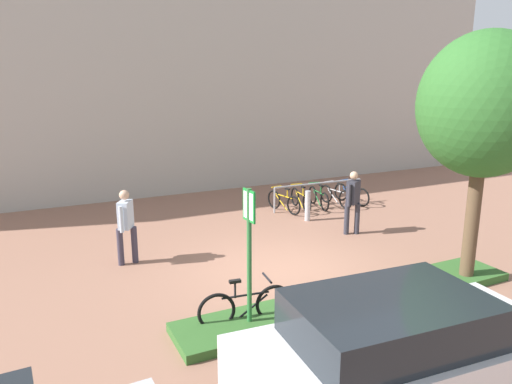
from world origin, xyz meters
The scene contains 11 objects.
ground_plane centered at (0.00, 0.00, 0.00)m, with size 60.00×60.00×0.00m, color #936651.
building_facade centered at (0.00, 8.32, 5.00)m, with size 28.00×1.20×10.00m, color #B2ADA3.
planter_strip centered at (0.52, -1.98, 0.08)m, with size 7.00×1.10×0.16m, color #336028.
tree_sidewalk centered at (3.17, -2.17, 3.60)m, with size 2.54×2.54×5.02m.
parking_sign_post centered at (-1.70, -1.98, 1.60)m, with size 0.08×0.36×2.45m.
bike_at_sign centered at (-1.68, -1.81, 0.35)m, with size 1.67×0.42×0.86m.
bike_rack_cluster centered at (3.56, 4.04, 0.35)m, with size 3.21×1.65×0.83m.
bollard_steel centered at (2.48, 2.95, 0.45)m, with size 0.16×0.16×0.90m, color #ADADB2.
person_shirt_blue centered at (-2.94, 1.87, 0.98)m, with size 0.46×0.54×1.72m.
person_suited_navy centered at (2.91, 1.39, 0.98)m, with size 0.54×0.41×1.72m.
car_white_hatch centered at (-0.82, -4.53, 0.76)m, with size 4.41×2.25×1.54m.
Camera 1 is at (-4.80, -8.66, 4.19)m, focal length 33.87 mm.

